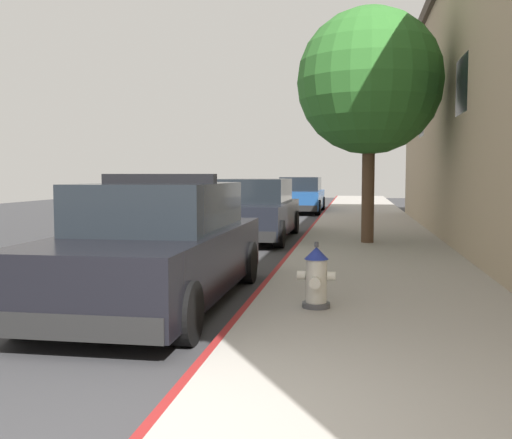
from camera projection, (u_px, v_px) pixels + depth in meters
name	position (u px, v px, depth m)	size (l,w,h in m)	color
ground_plane	(115.00, 249.00, 14.02)	(29.22, 60.00, 0.20)	#353538
sidewalk_pavement	(373.00, 247.00, 13.03)	(3.21, 60.00, 0.15)	#9E9991
curb_painted_edge	(298.00, 246.00, 13.30)	(0.08, 60.00, 0.15)	maroon
police_cruiser	(158.00, 247.00, 7.59)	(1.94, 4.84, 1.68)	black
parked_car_silver_ahead	(255.00, 211.00, 15.28)	(1.94, 4.84, 1.56)	black
parked_car_dark_far	(301.00, 196.00, 26.04)	(1.94, 4.84, 1.56)	navy
fire_hydrant	(316.00, 277.00, 6.77)	(0.44, 0.40, 0.76)	#4C4C51
street_tree	(370.00, 82.00, 13.06)	(3.21, 3.21, 5.18)	brown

